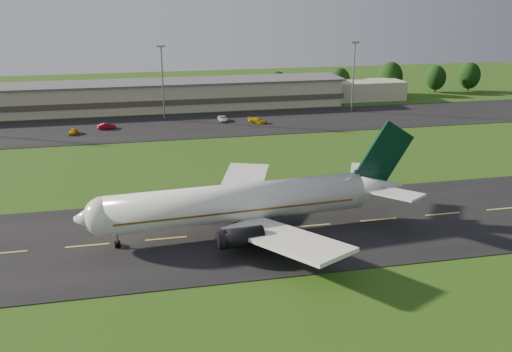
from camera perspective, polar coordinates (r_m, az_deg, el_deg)
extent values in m
plane|color=#204611|center=(83.97, -8.96, -6.25)|extent=(360.00, 360.00, 0.00)
cube|color=black|center=(83.95, -8.97, -6.22)|extent=(220.00, 30.00, 0.10)
cube|color=black|center=(152.50, -10.81, 4.80)|extent=(260.00, 30.00, 0.10)
cylinder|color=white|center=(83.27, -1.81, -2.66)|extent=(38.30, 8.24, 5.60)
sphere|color=white|center=(80.95, -14.96, -3.92)|extent=(5.60, 5.60, 5.60)
cone|color=white|center=(80.96, -16.37, -4.05)|extent=(4.37, 5.64, 5.38)
cone|color=white|center=(91.20, 12.00, -1.19)|extent=(9.36, 6.10, 5.49)
cube|color=brown|center=(83.28, -2.14, -2.92)|extent=(35.31, 8.07, 0.28)
cube|color=black|center=(80.75, -15.41, -3.60)|extent=(2.20, 3.13, 0.65)
cube|color=white|center=(75.07, 2.96, -6.32)|extent=(15.09, 20.04, 2.20)
cube|color=white|center=(94.62, -1.44, -1.03)|extent=(13.07, 20.23, 2.20)
cube|color=white|center=(86.81, 13.58, -1.66)|extent=(7.90, 9.33, 0.91)
cube|color=white|center=(95.10, 10.63, 0.28)|extent=(7.11, 9.39, 0.91)
cube|color=black|center=(89.95, 11.23, -0.20)|extent=(5.03, 0.90, 3.00)
cube|color=black|center=(90.05, 12.79, 2.18)|extent=(9.44, 1.11, 10.55)
cylinder|color=black|center=(76.49, -1.35, -6.14)|extent=(5.77, 3.08, 2.70)
cylinder|color=black|center=(90.90, -3.99, -2.16)|extent=(5.77, 3.08, 2.70)
cube|color=tan|center=(175.24, -11.18, 7.80)|extent=(120.00, 15.00, 8.00)
cube|color=#4C4438|center=(175.38, -11.17, 7.55)|extent=(121.00, 15.40, 1.60)
cube|color=#595B60|center=(174.57, -11.27, 9.14)|extent=(122.00, 16.00, 0.50)
cube|color=tan|center=(192.00, 10.39, 8.43)|extent=(28.00, 11.00, 6.00)
cylinder|color=gray|center=(158.67, -9.31, 9.06)|extent=(0.44, 0.44, 20.00)
cube|color=gray|center=(157.44, -9.50, 12.69)|extent=(2.40, 1.20, 0.50)
cylinder|color=gray|center=(170.71, 9.70, 9.66)|extent=(0.44, 0.44, 20.00)
cube|color=gray|center=(169.57, 9.89, 13.04)|extent=(2.40, 1.20, 0.50)
cylinder|color=black|center=(189.44, -21.60, 6.75)|extent=(0.56, 0.56, 2.25)
ellipsoid|color=black|center=(188.98, -21.69, 7.56)|extent=(5.24, 5.24, 6.55)
cylinder|color=black|center=(191.22, 2.19, 8.18)|extent=(0.56, 0.56, 2.81)
ellipsoid|color=black|center=(190.66, 2.20, 9.20)|extent=(6.56, 6.56, 8.20)
cylinder|color=black|center=(198.45, 8.34, 8.39)|extent=(0.56, 0.56, 2.95)
ellipsoid|color=black|center=(197.88, 8.39, 9.42)|extent=(6.89, 6.89, 8.61)
cylinder|color=black|center=(204.83, 13.25, 8.47)|extent=(0.56, 0.56, 3.45)
ellipsoid|color=black|center=(204.20, 13.34, 9.64)|extent=(8.05, 8.05, 10.07)
cylinder|color=black|center=(212.76, 17.47, 8.40)|extent=(0.56, 0.56, 2.93)
ellipsoid|color=black|center=(212.24, 17.56, 9.35)|extent=(6.83, 6.83, 8.54)
cylinder|color=black|center=(218.53, 20.46, 8.37)|extent=(0.56, 0.56, 3.20)
ellipsoid|color=black|center=(217.98, 20.57, 9.38)|extent=(7.46, 7.46, 9.32)
imported|color=gold|center=(149.42, -17.81, 4.27)|extent=(2.42, 4.33, 1.39)
imported|color=maroon|center=(152.79, -14.74, 4.86)|extent=(4.83, 2.74, 1.51)
imported|color=silver|center=(157.10, -3.33, 5.75)|extent=(2.34, 4.97, 1.38)
imported|color=#C4A60B|center=(154.49, 0.17, 5.60)|extent=(5.42, 4.73, 1.50)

